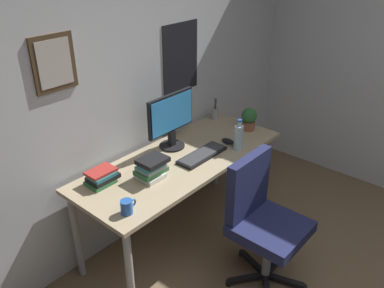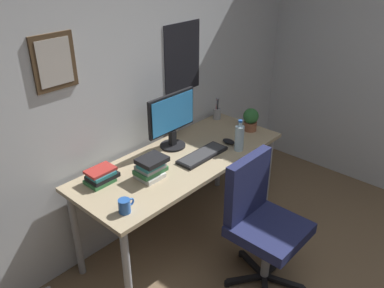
{
  "view_description": "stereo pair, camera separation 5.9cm",
  "coord_description": "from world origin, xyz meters",
  "px_view_note": "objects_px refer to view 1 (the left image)",
  "views": [
    {
      "loc": [
        -1.64,
        -0.02,
        2.22
      ],
      "look_at": [
        0.27,
        1.63,
        0.9
      ],
      "focal_mm": 37.33,
      "sensor_mm": 36.0,
      "label": 1
    },
    {
      "loc": [
        -1.6,
        -0.07,
        2.22
      ],
      "look_at": [
        0.27,
        1.63,
        0.9
      ],
      "focal_mm": 37.33,
      "sensor_mm": 36.0,
      "label": 2
    }
  ],
  "objects_px": {
    "coffee_mug_near": "(127,207)",
    "book_stack_right": "(102,177)",
    "book_stack_left": "(151,168)",
    "computer_mouse": "(228,141)",
    "potted_plant": "(249,118)",
    "pen_cup": "(215,113)",
    "monitor": "(171,119)",
    "water_bottle": "(239,137)",
    "office_chair": "(261,216)",
    "keyboard": "(202,155)"
  },
  "relations": [
    {
      "from": "coffee_mug_near",
      "to": "book_stack_right",
      "type": "bearing_deg",
      "value": 74.51
    },
    {
      "from": "book_stack_left",
      "to": "book_stack_right",
      "type": "distance_m",
      "value": 0.33
    },
    {
      "from": "computer_mouse",
      "to": "potted_plant",
      "type": "relative_size",
      "value": 0.56
    },
    {
      "from": "potted_plant",
      "to": "coffee_mug_near",
      "type": "bearing_deg",
      "value": -175.91
    },
    {
      "from": "coffee_mug_near",
      "to": "pen_cup",
      "type": "distance_m",
      "value": 1.52
    },
    {
      "from": "monitor",
      "to": "book_stack_right",
      "type": "relative_size",
      "value": 2.21
    },
    {
      "from": "coffee_mug_near",
      "to": "book_stack_right",
      "type": "xyz_separation_m",
      "value": [
        0.1,
        0.38,
        0.0
      ]
    },
    {
      "from": "water_bottle",
      "to": "computer_mouse",
      "type": "bearing_deg",
      "value": 74.75
    },
    {
      "from": "office_chair",
      "to": "book_stack_left",
      "type": "height_order",
      "value": "office_chair"
    },
    {
      "from": "computer_mouse",
      "to": "pen_cup",
      "type": "height_order",
      "value": "pen_cup"
    },
    {
      "from": "computer_mouse",
      "to": "book_stack_right",
      "type": "xyz_separation_m",
      "value": [
        -1.02,
        0.29,
        0.03
      ]
    },
    {
      "from": "potted_plant",
      "to": "water_bottle",
      "type": "bearing_deg",
      "value": -158.17
    },
    {
      "from": "book_stack_right",
      "to": "office_chair",
      "type": "bearing_deg",
      "value": -52.62
    },
    {
      "from": "water_bottle",
      "to": "potted_plant",
      "type": "xyz_separation_m",
      "value": [
        0.35,
        0.14,
        -0.0
      ]
    },
    {
      "from": "pen_cup",
      "to": "book_stack_left",
      "type": "relative_size",
      "value": 0.96
    },
    {
      "from": "monitor",
      "to": "computer_mouse",
      "type": "xyz_separation_m",
      "value": [
        0.33,
        -0.3,
        -0.22
      ]
    },
    {
      "from": "keyboard",
      "to": "computer_mouse",
      "type": "distance_m",
      "value": 0.3
    },
    {
      "from": "pen_cup",
      "to": "keyboard",
      "type": "bearing_deg",
      "value": -149.59
    },
    {
      "from": "pen_cup",
      "to": "book_stack_right",
      "type": "bearing_deg",
      "value": -176.17
    },
    {
      "from": "book_stack_right",
      "to": "coffee_mug_near",
      "type": "bearing_deg",
      "value": -105.49
    },
    {
      "from": "office_chair",
      "to": "keyboard",
      "type": "relative_size",
      "value": 2.21
    },
    {
      "from": "keyboard",
      "to": "computer_mouse",
      "type": "height_order",
      "value": "computer_mouse"
    },
    {
      "from": "keyboard",
      "to": "coffee_mug_near",
      "type": "xyz_separation_m",
      "value": [
        -0.82,
        -0.1,
        0.03
      ]
    },
    {
      "from": "potted_plant",
      "to": "pen_cup",
      "type": "bearing_deg",
      "value": 90.48
    },
    {
      "from": "pen_cup",
      "to": "book_stack_right",
      "type": "xyz_separation_m",
      "value": [
        -1.34,
        -0.09,
        -0.01
      ]
    },
    {
      "from": "potted_plant",
      "to": "monitor",
      "type": "bearing_deg",
      "value": 156.77
    },
    {
      "from": "monitor",
      "to": "keyboard",
      "type": "height_order",
      "value": "monitor"
    },
    {
      "from": "potted_plant",
      "to": "book_stack_right",
      "type": "relative_size",
      "value": 0.94
    },
    {
      "from": "monitor",
      "to": "book_stack_left",
      "type": "height_order",
      "value": "monitor"
    },
    {
      "from": "office_chair",
      "to": "monitor",
      "type": "height_order",
      "value": "monitor"
    },
    {
      "from": "computer_mouse",
      "to": "water_bottle",
      "type": "distance_m",
      "value": 0.16
    },
    {
      "from": "monitor",
      "to": "book_stack_right",
      "type": "height_order",
      "value": "monitor"
    },
    {
      "from": "book_stack_left",
      "to": "book_stack_right",
      "type": "xyz_separation_m",
      "value": [
        -0.27,
        0.2,
        -0.03
      ]
    },
    {
      "from": "keyboard",
      "to": "potted_plant",
      "type": "relative_size",
      "value": 2.21
    },
    {
      "from": "pen_cup",
      "to": "book_stack_right",
      "type": "distance_m",
      "value": 1.34
    },
    {
      "from": "monitor",
      "to": "potted_plant",
      "type": "relative_size",
      "value": 2.36
    },
    {
      "from": "monitor",
      "to": "coffee_mug_near",
      "type": "distance_m",
      "value": 0.9
    },
    {
      "from": "computer_mouse",
      "to": "book_stack_left",
      "type": "bearing_deg",
      "value": 173.3
    },
    {
      "from": "coffee_mug_near",
      "to": "book_stack_left",
      "type": "xyz_separation_m",
      "value": [
        0.37,
        0.17,
        0.03
      ]
    },
    {
      "from": "computer_mouse",
      "to": "book_stack_left",
      "type": "height_order",
      "value": "book_stack_left"
    },
    {
      "from": "coffee_mug_near",
      "to": "pen_cup",
      "type": "bearing_deg",
      "value": 17.85
    },
    {
      "from": "office_chair",
      "to": "potted_plant",
      "type": "xyz_separation_m",
      "value": [
        0.69,
        0.58,
        0.33
      ]
    },
    {
      "from": "computer_mouse",
      "to": "book_stack_right",
      "type": "relative_size",
      "value": 0.53
    },
    {
      "from": "monitor",
      "to": "office_chair",
      "type": "bearing_deg",
      "value": -92.18
    },
    {
      "from": "computer_mouse",
      "to": "coffee_mug_near",
      "type": "relative_size",
      "value": 0.99
    },
    {
      "from": "office_chair",
      "to": "coffee_mug_near",
      "type": "distance_m",
      "value": 0.94
    },
    {
      "from": "potted_plant",
      "to": "computer_mouse",
      "type": "bearing_deg",
      "value": -176.75
    },
    {
      "from": "potted_plant",
      "to": "pen_cup",
      "type": "relative_size",
      "value": 0.98
    },
    {
      "from": "keyboard",
      "to": "book_stack_left",
      "type": "xyz_separation_m",
      "value": [
        -0.46,
        0.07,
        0.06
      ]
    },
    {
      "from": "office_chair",
      "to": "monitor",
      "type": "bearing_deg",
      "value": 87.82
    }
  ]
}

